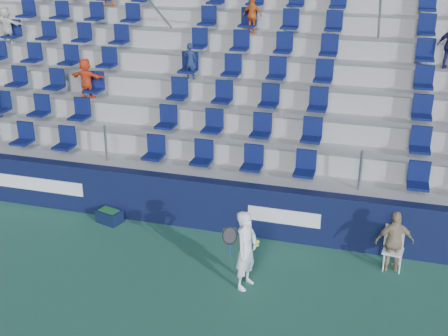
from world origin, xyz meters
name	(u,v)px	position (x,y,z in m)	size (l,w,h in m)	color
ground	(170,310)	(0.00, 0.00, 0.00)	(70.00, 70.00, 0.00)	#29604A
sponsor_wall	(220,206)	(0.00, 3.15, 0.60)	(24.00, 0.32, 1.20)	#0E1335
grandstand	(268,86)	(-0.01, 8.24, 2.13)	(24.00, 8.17, 6.63)	#A2A29D
tennis_player	(246,250)	(1.12, 1.12, 0.80)	(0.69, 0.67, 1.60)	white
line_judge_chair	(394,244)	(3.82, 2.64, 0.51)	(0.44, 0.45, 0.89)	white
line_judge	(394,242)	(3.82, 2.50, 0.65)	(0.77, 0.32, 1.31)	tan
ball_bin	(109,216)	(-2.60, 2.75, 0.17)	(0.65, 0.51, 0.32)	black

